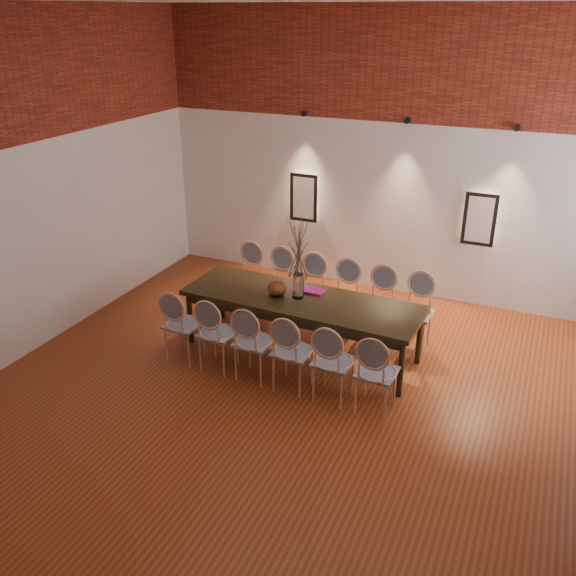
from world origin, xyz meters
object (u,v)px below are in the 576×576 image
at_px(chair_far_f, 415,313).
at_px(book, 313,291).
at_px(chair_near_c, 254,342).
at_px(chair_near_d, 293,351).
at_px(chair_near_b, 218,333).
at_px(chair_far_d, 342,299).
at_px(bowl, 277,288).
at_px(dining_table, 301,326).
at_px(chair_far_b, 276,285).
at_px(vase, 298,286).
at_px(chair_far_a, 245,279).
at_px(chair_far_c, 308,292).
at_px(chair_near_a, 184,324).
at_px(chair_near_f, 377,372).
at_px(chair_far_e, 378,306).
at_px(chair_near_e, 334,361).

distance_m(chair_far_f, book, 1.30).
bearing_deg(chair_near_c, chair_near_d, -0.00).
xyz_separation_m(chair_near_b, chair_far_d, (1.02, 1.46, 0.00)).
bearing_deg(bowl, chair_far_d, 53.46).
relative_size(dining_table, book, 11.19).
xyz_separation_m(chair_near_b, chair_far_b, (0.05, 1.49, 0.00)).
relative_size(dining_table, chair_near_d, 3.09).
distance_m(chair_far_b, vase, 1.10).
height_order(chair_near_d, chair_far_f, same).
xyz_separation_m(dining_table, chair_far_a, (-1.19, 0.79, 0.09)).
height_order(chair_near_b, chair_far_a, same).
height_order(chair_near_c, chair_far_a, same).
distance_m(chair_near_b, chair_far_c, 1.57).
xyz_separation_m(chair_near_c, bowl, (-0.04, 0.70, 0.37)).
height_order(chair_near_b, vase, vase).
bearing_deg(chair_far_d, chair_near_a, 45.79).
distance_m(chair_near_f, chair_far_a, 2.85).
height_order(chair_near_f, book, chair_near_f).
relative_size(chair_near_a, chair_far_d, 1.00).
distance_m(chair_near_d, chair_far_e, 1.57).
relative_size(chair_far_d, bowl, 3.92).
relative_size(bowl, book, 0.92).
height_order(dining_table, chair_near_a, chair_near_a).
height_order(chair_far_b, chair_far_d, same).
bearing_deg(chair_near_c, chair_far_f, 45.79).
height_order(chair_near_f, chair_far_b, same).
distance_m(chair_far_c, bowl, 0.88).
height_order(dining_table, vase, vase).
relative_size(chair_near_c, chair_far_b, 1.00).
relative_size(chair_near_c, chair_near_f, 1.00).
relative_size(chair_far_c, bowl, 3.92).
distance_m(chair_near_c, chair_far_f, 2.09).
height_order(dining_table, chair_far_f, chair_far_f).
distance_m(chair_far_a, chair_far_c, 0.97).
relative_size(chair_far_a, chair_far_e, 1.00).
bearing_deg(chair_near_f, chair_far_d, 122.97).
bearing_deg(chair_far_c, chair_near_f, 134.21).
xyz_separation_m(chair_near_b, book, (0.82, 0.93, 0.30)).
bearing_deg(chair_near_f, chair_far_c, 134.21).
xyz_separation_m(dining_table, vase, (-0.05, 0.00, 0.53)).
relative_size(chair_near_b, chair_far_f, 1.00).
bearing_deg(chair_near_b, chair_far_a, 107.97).
relative_size(chair_near_c, chair_far_a, 1.00).
distance_m(chair_near_a, bowl, 1.20).
distance_m(chair_far_d, chair_far_f, 0.97).
bearing_deg(chair_far_b, chair_near_d, 122.97).
relative_size(chair_near_c, chair_far_c, 1.00).
relative_size(chair_far_d, chair_far_f, 1.00).
bearing_deg(chair_near_e, bowl, 146.00).
relative_size(chair_near_b, bowl, 3.92).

